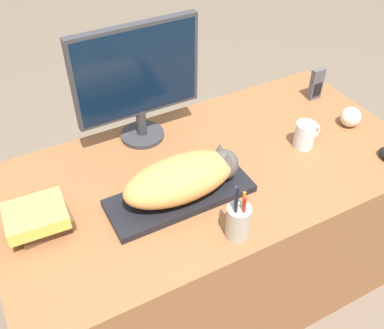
{
  "coord_description": "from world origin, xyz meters",
  "views": [
    {
      "loc": [
        -0.59,
        -0.61,
        1.72
      ],
      "look_at": [
        -0.08,
        0.35,
        0.76
      ],
      "focal_mm": 42.0,
      "sensor_mm": 36.0,
      "label": 1
    }
  ],
  "objects_px": {
    "cat": "(185,177)",
    "keyboard": "(180,196)",
    "coffee_mug": "(305,135)",
    "phone": "(316,84)",
    "monitor": "(137,77)",
    "pen_cup": "(238,221)",
    "baseball": "(351,117)",
    "book_stack": "(39,218)"
  },
  "relations": [
    {
      "from": "cat",
      "to": "keyboard",
      "type": "bearing_deg",
      "value": 180.0
    },
    {
      "from": "coffee_mug",
      "to": "phone",
      "type": "distance_m",
      "value": 0.33
    },
    {
      "from": "monitor",
      "to": "phone",
      "type": "xyz_separation_m",
      "value": [
        0.73,
        -0.09,
        -0.19
      ]
    },
    {
      "from": "coffee_mug",
      "to": "pen_cup",
      "type": "bearing_deg",
      "value": -151.37
    },
    {
      "from": "baseball",
      "to": "phone",
      "type": "relative_size",
      "value": 0.58
    },
    {
      "from": "cat",
      "to": "book_stack",
      "type": "distance_m",
      "value": 0.44
    },
    {
      "from": "keyboard",
      "to": "book_stack",
      "type": "relative_size",
      "value": 2.51
    },
    {
      "from": "coffee_mug",
      "to": "pen_cup",
      "type": "relative_size",
      "value": 0.52
    },
    {
      "from": "book_stack",
      "to": "monitor",
      "type": "bearing_deg",
      "value": 31.28
    },
    {
      "from": "coffee_mug",
      "to": "keyboard",
      "type": "bearing_deg",
      "value": -176.83
    },
    {
      "from": "keyboard",
      "to": "book_stack",
      "type": "height_order",
      "value": "book_stack"
    },
    {
      "from": "monitor",
      "to": "baseball",
      "type": "height_order",
      "value": "monitor"
    },
    {
      "from": "phone",
      "to": "pen_cup",
      "type": "bearing_deg",
      "value": -145.26
    },
    {
      "from": "monitor",
      "to": "cat",
      "type": "bearing_deg",
      "value": -90.69
    },
    {
      "from": "baseball",
      "to": "book_stack",
      "type": "height_order",
      "value": "book_stack"
    },
    {
      "from": "keyboard",
      "to": "pen_cup",
      "type": "bearing_deg",
      "value": -69.1
    },
    {
      "from": "keyboard",
      "to": "monitor",
      "type": "distance_m",
      "value": 0.42
    },
    {
      "from": "cat",
      "to": "coffee_mug",
      "type": "bearing_deg",
      "value": 3.28
    },
    {
      "from": "coffee_mug",
      "to": "book_stack",
      "type": "bearing_deg",
      "value": 176.62
    },
    {
      "from": "coffee_mug",
      "to": "baseball",
      "type": "relative_size",
      "value": 1.36
    },
    {
      "from": "keyboard",
      "to": "cat",
      "type": "height_order",
      "value": "cat"
    },
    {
      "from": "coffee_mug",
      "to": "pen_cup",
      "type": "distance_m",
      "value": 0.5
    },
    {
      "from": "coffee_mug",
      "to": "baseball",
      "type": "xyz_separation_m",
      "value": [
        0.23,
        0.02,
        -0.01
      ]
    },
    {
      "from": "keyboard",
      "to": "cat",
      "type": "bearing_deg",
      "value": 0.0
    },
    {
      "from": "monitor",
      "to": "book_stack",
      "type": "height_order",
      "value": "monitor"
    },
    {
      "from": "monitor",
      "to": "book_stack",
      "type": "relative_size",
      "value": 2.4
    },
    {
      "from": "pen_cup",
      "to": "coffee_mug",
      "type": "bearing_deg",
      "value": 28.63
    },
    {
      "from": "baseball",
      "to": "book_stack",
      "type": "bearing_deg",
      "value": 178.1
    },
    {
      "from": "phone",
      "to": "book_stack",
      "type": "xyz_separation_m",
      "value": [
        -1.17,
        -0.17,
        -0.02
      ]
    },
    {
      "from": "phone",
      "to": "book_stack",
      "type": "relative_size",
      "value": 0.72
    },
    {
      "from": "monitor",
      "to": "phone",
      "type": "bearing_deg",
      "value": -7.33
    },
    {
      "from": "monitor",
      "to": "phone",
      "type": "relative_size",
      "value": 3.33
    },
    {
      "from": "pen_cup",
      "to": "phone",
      "type": "height_order",
      "value": "pen_cup"
    },
    {
      "from": "monitor",
      "to": "baseball",
      "type": "relative_size",
      "value": 5.77
    },
    {
      "from": "pen_cup",
      "to": "baseball",
      "type": "bearing_deg",
      "value": 20.85
    },
    {
      "from": "cat",
      "to": "phone",
      "type": "bearing_deg",
      "value": 19.29
    },
    {
      "from": "cat",
      "to": "phone",
      "type": "relative_size",
      "value": 2.92
    },
    {
      "from": "keyboard",
      "to": "baseball",
      "type": "height_order",
      "value": "baseball"
    },
    {
      "from": "keyboard",
      "to": "baseball",
      "type": "relative_size",
      "value": 6.04
    },
    {
      "from": "keyboard",
      "to": "monitor",
      "type": "xyz_separation_m",
      "value": [
        0.02,
        0.35,
        0.24
      ]
    },
    {
      "from": "phone",
      "to": "book_stack",
      "type": "bearing_deg",
      "value": -171.57
    },
    {
      "from": "book_stack",
      "to": "baseball",
      "type": "bearing_deg",
      "value": -1.9
    }
  ]
}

